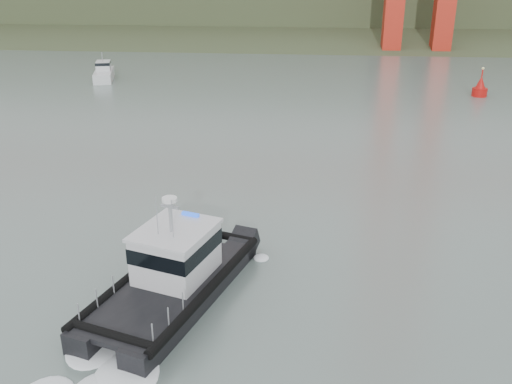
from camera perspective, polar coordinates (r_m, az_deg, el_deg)
ground at (r=28.08m, az=-5.26°, el=-9.79°), size 400.00×400.00×0.00m
patrol_boat at (r=27.17m, az=-8.24°, el=-7.90°), size 7.02×11.50×5.25m
motorboat at (r=77.87m, az=-14.98°, el=11.46°), size 3.77×6.91×3.61m
nav_buoy at (r=70.87m, az=21.50°, el=9.63°), size 1.68×1.68×3.51m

